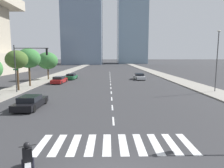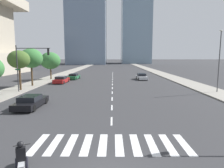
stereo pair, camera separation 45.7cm
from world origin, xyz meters
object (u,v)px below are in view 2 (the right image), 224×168
Objects in this scene: sedan_green_2 at (74,77)px; motorcycle_lead at (22,162)px; traffic_signal_far at (29,60)px; sedan_black_0 at (31,102)px; sedan_red_3 at (61,80)px; street_tree_fourth at (50,61)px; street_tree_third at (31,58)px; sedan_silver_1 at (142,77)px; street_lamp_east at (219,57)px; street_tree_second at (19,60)px.

motorcycle_lead is at bearing -168.12° from sedan_green_2.
traffic_signal_far reaches higher than motorcycle_lead.
sedan_black_0 is 0.95× the size of sedan_red_3.
sedan_green_2 is 0.80× the size of street_tree_fourth.
street_tree_third is at bearing 144.19° from sedan_red_3.
sedan_green_2 is (-4.81, 35.07, -0.01)m from motorcycle_lead.
traffic_signal_far reaches higher than street_tree_third.
motorcycle_lead is at bearing -17.81° from sedan_silver_1.
street_tree_third is at bearing -0.99° from motorcycle_lead.
sedan_red_3 is (-1.10, -6.15, 0.02)m from sedan_green_2.
street_tree_third is at bearing -90.00° from street_tree_fourth.
sedan_green_2 is 28.10m from street_lamp_east.
sedan_silver_1 is at bearing -67.84° from sedan_red_3.
street_tree_third reaches higher than street_tree_second.
traffic_signal_far is at bearing 173.64° from sedan_red_3.
street_tree_second is at bearing -55.28° from sedan_silver_1.
sedan_black_0 is 24.16m from sedan_green_2.
sedan_black_0 is 0.83× the size of street_tree_second.
street_tree_third is at bearing 90.00° from street_tree_second.
street_lamp_east is at bearing 0.16° from traffic_signal_far.
sedan_silver_1 reaches higher than sedan_black_0.
sedan_black_0 is 27.51m from sedan_silver_1.
street_lamp_east is at bearing -121.55° from sedan_green_2.
street_tree_third is at bearing 110.06° from traffic_signal_far.
sedan_silver_1 is 22.22m from street_tree_third.
sedan_silver_1 is at bearing 42.41° from traffic_signal_far.
sedan_red_3 is 7.20m from street_tree_fourth.
sedan_silver_1 is at bearing 116.76° from street_lamp_east.
street_tree_third reaches higher than motorcycle_lead.
motorcycle_lead is 0.33× the size of traffic_signal_far.
sedan_red_3 is 0.81× the size of street_tree_third.
traffic_signal_far reaches higher than sedan_red_3.
traffic_signal_far is at bearing 23.07° from sedan_black_0.
sedan_green_2 is 16.02m from street_tree_second.
street_lamp_east reaches higher than street_tree_second.
street_tree_third is (-27.24, 5.48, -0.23)m from street_lamp_east.
street_lamp_east is at bearing -11.38° from street_tree_third.
sedan_red_3 is 0.79× the size of traffic_signal_far.
street_tree_third is (0.00, 4.13, 0.16)m from street_tree_second.
street_tree_fourth is at bearing 13.31° from sedan_black_0.
sedan_green_2 is at bearing 66.47° from street_tree_third.
sedan_red_3 is 0.60× the size of street_lamp_east.
sedan_green_2 is 6.25m from sedan_red_3.
sedan_silver_1 is at bearing -38.09° from motorcycle_lead.
sedan_black_0 is at bearing -67.32° from traffic_signal_far.
motorcycle_lead is 26.45m from street_tree_third.
sedan_silver_1 is 23.72m from traffic_signal_far.
traffic_signal_far is (-17.29, -15.79, 3.79)m from sedan_silver_1.
street_tree_third is at bearing -64.00° from sedan_silver_1.
traffic_signal_far is 1.03× the size of street_tree_third.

